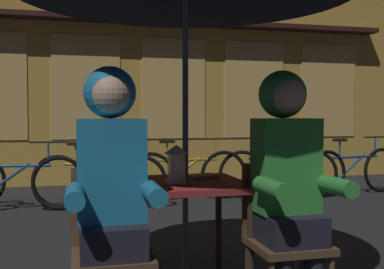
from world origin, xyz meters
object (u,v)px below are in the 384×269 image
chair_left (111,243)px  lantern (176,163)px  bicycle_fifth (278,173)px  bicycle_second (15,182)px  bicycle_fourth (188,174)px  person_right_hooded (288,170)px  bicycle_furthest (355,170)px  cafe_table (185,198)px  chair_right (283,231)px  person_left_hooded (112,175)px  book (201,176)px  bicycle_third (99,180)px

chair_left → lantern: bearing=37.9°
chair_left → bicycle_fifth: bearing=54.5°
bicycle_second → bicycle_fourth: bearing=6.3°
chair_left → bicycle_fourth: 3.93m
person_right_hooded → bicycle_furthest: (2.78, 3.62, -0.50)m
cafe_table → bicycle_fifth: 3.85m
chair_right → bicycle_furthest: chair_right is taller
chair_right → person_left_hooded: (-0.96, -0.06, 0.36)m
bicycle_fifth → bicycle_fourth: bearing=175.0°
person_left_hooded → bicycle_second: 3.67m
lantern → bicycle_fifth: size_ratio=0.14×
person_right_hooded → book: size_ratio=7.00×
chair_left → book: (0.61, 0.48, 0.26)m
person_right_hooded → book: (-0.35, 0.54, -0.09)m
person_right_hooded → book: person_right_hooded is taller
cafe_table → lantern: 0.24m
chair_right → book: (-0.35, 0.48, 0.26)m
bicycle_second → bicycle_fifth: 3.45m
lantern → person_right_hooded: bearing=-34.6°
chair_left → person_right_hooded: 1.03m
cafe_table → book: bearing=41.4°
person_left_hooded → person_right_hooded: 0.96m
bicycle_furthest → book: bearing=-135.5°
chair_right → bicycle_fourth: chair_right is taller
chair_right → lantern: bearing=149.7°
chair_left → bicycle_second: 3.58m
bicycle_third → bicycle_fourth: size_ratio=0.98×
lantern → bicycle_third: size_ratio=0.14×
bicycle_fourth → cafe_table: bearing=-103.7°
chair_right → bicycle_second: size_ratio=0.52×
chair_right → bicycle_second: chair_right is taller
bicycle_furthest → bicycle_second: bearing=-178.9°
chair_right → book: chair_right is taller
bicycle_furthest → book: bicycle_furthest is taller
lantern → bicycle_third: bearing=95.7°
person_left_hooded → bicycle_furthest: person_left_hooded is taller
bicycle_third → bicycle_fourth: bearing=12.7°
person_right_hooded → bicycle_second: 4.01m
chair_right → person_left_hooded: size_ratio=0.62×
lantern → bicycle_fourth: bearing=75.5°
chair_left → bicycle_third: chair_left is taller
bicycle_furthest → bicycle_third: bearing=-178.1°
person_left_hooded → bicycle_fifth: (2.56, 3.65, -0.50)m
person_left_hooded → bicycle_fourth: bearing=71.1°
bicycle_furthest → person_left_hooded: bearing=-136.0°
lantern → bicycle_fifth: (2.15, 3.27, -0.51)m
bicycle_second → bicycle_fourth: 2.18m
lantern → person_left_hooded: size_ratio=0.17×
person_right_hooded → bicycle_furthest: 4.59m
bicycle_third → book: size_ratio=8.24×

